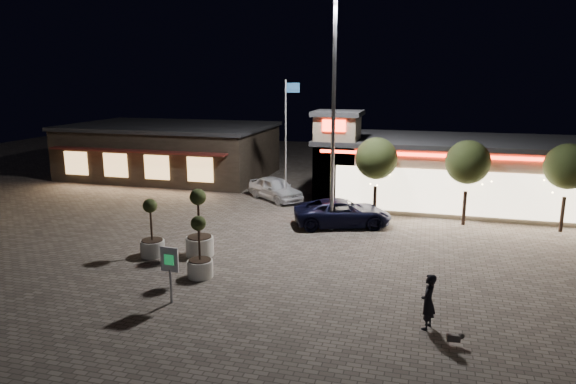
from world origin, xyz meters
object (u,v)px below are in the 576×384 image
(white_sedan, at_px, (275,188))
(pedestrian, at_px, (428,302))
(pickup_truck, at_px, (343,213))
(planter_left, at_px, (152,238))
(valet_sign, at_px, (170,264))
(planter_mid, at_px, (200,258))

(white_sedan, bearing_deg, pedestrian, -109.72)
(pickup_truck, bearing_deg, white_sedan, 28.14)
(pickup_truck, xyz_separation_m, planter_left, (-7.70, -7.28, 0.10))
(pedestrian, relative_size, valet_sign, 0.88)
(valet_sign, bearing_deg, planter_mid, 91.28)
(pickup_truck, height_order, planter_left, planter_left)
(pickup_truck, xyz_separation_m, planter_mid, (-4.47, -9.02, 0.06))
(pickup_truck, bearing_deg, valet_sign, 139.65)
(pedestrian, bearing_deg, planter_mid, -87.16)
(white_sedan, bearing_deg, pickup_truck, -94.30)
(planter_left, xyz_separation_m, valet_sign, (3.29, -4.36, 0.66))
(planter_left, xyz_separation_m, planter_mid, (3.23, -1.74, -0.03))
(pickup_truck, xyz_separation_m, pedestrian, (4.74, -11.14, 0.20))
(planter_mid, bearing_deg, pickup_truck, 63.65)
(planter_left, bearing_deg, white_sedan, 79.55)
(pickup_truck, bearing_deg, planter_left, 113.79)
(planter_left, bearing_deg, pickup_truck, 43.40)
(pickup_truck, bearing_deg, planter_mid, 134.04)
(planter_left, bearing_deg, valet_sign, -52.97)
(pickup_truck, distance_m, valet_sign, 12.47)
(planter_left, bearing_deg, pedestrian, -17.25)
(planter_left, bearing_deg, planter_mid, -28.30)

